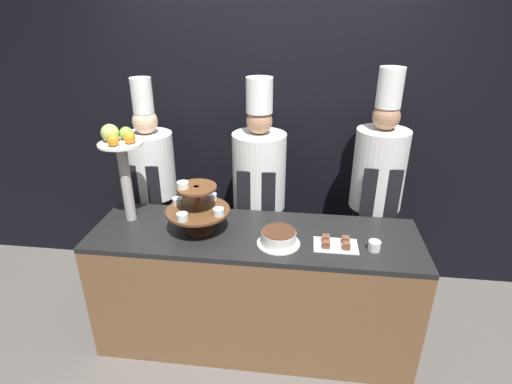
{
  "coord_description": "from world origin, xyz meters",
  "views": [
    {
      "loc": [
        0.29,
        -1.91,
        2.23
      ],
      "look_at": [
        0.0,
        0.42,
        1.14
      ],
      "focal_mm": 28.0,
      "sensor_mm": 36.0,
      "label": 1
    }
  ],
  "objects_px": {
    "cake_round": "(279,238)",
    "cup_white": "(374,246)",
    "tiered_stand": "(197,207)",
    "chef_left": "(152,184)",
    "chef_center_right": "(376,188)",
    "fruit_pedestal": "(121,156)",
    "chef_center_left": "(259,187)",
    "cake_square_tray": "(336,244)"
  },
  "relations": [
    {
      "from": "tiered_stand",
      "to": "cake_square_tray",
      "type": "distance_m",
      "value": 0.9
    },
    {
      "from": "cake_round",
      "to": "cup_white",
      "type": "height_order",
      "value": "cake_round"
    },
    {
      "from": "tiered_stand",
      "to": "chef_center_left",
      "type": "bearing_deg",
      "value": 60.34
    },
    {
      "from": "tiered_stand",
      "to": "chef_center_left",
      "type": "height_order",
      "value": "chef_center_left"
    },
    {
      "from": "chef_center_left",
      "to": "chef_center_right",
      "type": "xyz_separation_m",
      "value": [
        0.88,
        0.0,
        0.04
      ]
    },
    {
      "from": "cake_square_tray",
      "to": "fruit_pedestal",
      "type": "bearing_deg",
      "value": 172.57
    },
    {
      "from": "cup_white",
      "to": "chef_center_right",
      "type": "bearing_deg",
      "value": 81.73
    },
    {
      "from": "tiered_stand",
      "to": "cake_square_tray",
      "type": "xyz_separation_m",
      "value": [
        0.89,
        -0.08,
        -0.16
      ]
    },
    {
      "from": "tiered_stand",
      "to": "fruit_pedestal",
      "type": "height_order",
      "value": "fruit_pedestal"
    },
    {
      "from": "tiered_stand",
      "to": "cup_white",
      "type": "bearing_deg",
      "value": -4.91
    },
    {
      "from": "tiered_stand",
      "to": "cake_square_tray",
      "type": "relative_size",
      "value": 1.53
    },
    {
      "from": "tiered_stand",
      "to": "chef_left",
      "type": "xyz_separation_m",
      "value": [
        -0.53,
        0.58,
        -0.12
      ]
    },
    {
      "from": "cup_white",
      "to": "chef_center_right",
      "type": "distance_m",
      "value": 0.69
    },
    {
      "from": "chef_center_right",
      "to": "cup_white",
      "type": "bearing_deg",
      "value": -98.27
    },
    {
      "from": "fruit_pedestal",
      "to": "chef_center_left",
      "type": "bearing_deg",
      "value": 29.4
    },
    {
      "from": "fruit_pedestal",
      "to": "chef_left",
      "type": "bearing_deg",
      "value": 91.58
    },
    {
      "from": "chef_center_left",
      "to": "chef_left",
      "type": "bearing_deg",
      "value": 179.99
    },
    {
      "from": "chef_center_left",
      "to": "fruit_pedestal",
      "type": "bearing_deg",
      "value": -150.6
    },
    {
      "from": "cake_round",
      "to": "chef_center_right",
      "type": "relative_size",
      "value": 0.14
    },
    {
      "from": "cake_round",
      "to": "chef_center_right",
      "type": "distance_m",
      "value": 0.96
    },
    {
      "from": "cake_square_tray",
      "to": "chef_left",
      "type": "height_order",
      "value": "chef_left"
    },
    {
      "from": "chef_center_left",
      "to": "cake_round",
      "type": "bearing_deg",
      "value": -73.42
    },
    {
      "from": "cup_white",
      "to": "cake_square_tray",
      "type": "xyz_separation_m",
      "value": [
        -0.23,
        0.02,
        -0.01
      ]
    },
    {
      "from": "cake_square_tray",
      "to": "chef_center_left",
      "type": "xyz_separation_m",
      "value": [
        -0.55,
        0.66,
        0.06
      ]
    },
    {
      "from": "chef_center_left",
      "to": "chef_center_right",
      "type": "height_order",
      "value": "chef_center_right"
    },
    {
      "from": "chef_center_left",
      "to": "cup_white",
      "type": "bearing_deg",
      "value": -40.9
    },
    {
      "from": "fruit_pedestal",
      "to": "chef_left",
      "type": "height_order",
      "value": "chef_left"
    },
    {
      "from": "fruit_pedestal",
      "to": "chef_center_right",
      "type": "xyz_separation_m",
      "value": [
        1.73,
        0.48,
        -0.34
      ]
    },
    {
      "from": "fruit_pedestal",
      "to": "cake_square_tray",
      "type": "xyz_separation_m",
      "value": [
        1.4,
        -0.18,
        -0.44
      ]
    },
    {
      "from": "cake_square_tray",
      "to": "chef_center_left",
      "type": "bearing_deg",
      "value": 130.03
    },
    {
      "from": "chef_left",
      "to": "chef_center_right",
      "type": "distance_m",
      "value": 1.74
    },
    {
      "from": "cake_round",
      "to": "cake_square_tray",
      "type": "height_order",
      "value": "cake_round"
    },
    {
      "from": "chef_left",
      "to": "chef_center_right",
      "type": "height_order",
      "value": "chef_center_right"
    },
    {
      "from": "fruit_pedestal",
      "to": "cake_round",
      "type": "height_order",
      "value": "fruit_pedestal"
    },
    {
      "from": "tiered_stand",
      "to": "cup_white",
      "type": "xyz_separation_m",
      "value": [
        1.11,
        -0.1,
        -0.15
      ]
    },
    {
      "from": "chef_left",
      "to": "chef_center_left",
      "type": "height_order",
      "value": "chef_center_left"
    },
    {
      "from": "cake_round",
      "to": "chef_center_right",
      "type": "xyz_separation_m",
      "value": [
        0.68,
        0.68,
        0.07
      ]
    },
    {
      "from": "cake_square_tray",
      "to": "chef_center_right",
      "type": "height_order",
      "value": "chef_center_right"
    },
    {
      "from": "cake_round",
      "to": "cake_square_tray",
      "type": "bearing_deg",
      "value": 3.12
    },
    {
      "from": "fruit_pedestal",
      "to": "tiered_stand",
      "type": "bearing_deg",
      "value": -11.42
    },
    {
      "from": "fruit_pedestal",
      "to": "cake_round",
      "type": "bearing_deg",
      "value": -10.9
    },
    {
      "from": "chef_center_left",
      "to": "cake_square_tray",
      "type": "bearing_deg",
      "value": -49.97
    }
  ]
}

